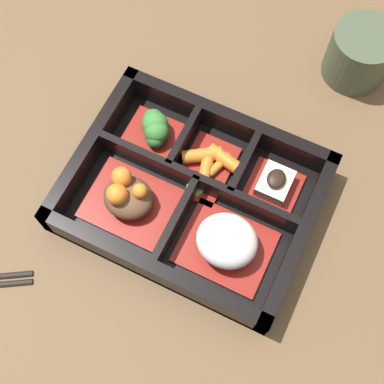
# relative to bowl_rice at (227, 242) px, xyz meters

# --- Properties ---
(ground_plane) EXTENTS (3.00, 3.00, 0.00)m
(ground_plane) POSITION_rel_bowl_rice_xyz_m (0.06, -0.04, -0.03)
(ground_plane) COLOR brown
(bento_base) EXTENTS (0.27, 0.21, 0.01)m
(bento_base) POSITION_rel_bowl_rice_xyz_m (0.06, -0.04, -0.03)
(bento_base) COLOR black
(bento_base) RESTS_ON ground_plane
(bento_rim) EXTENTS (0.27, 0.21, 0.05)m
(bento_rim) POSITION_rel_bowl_rice_xyz_m (0.06, -0.04, -0.01)
(bento_rim) COLOR black
(bento_rim) RESTS_ON ground_plane
(bowl_rice) EXTENTS (0.10, 0.08, 0.05)m
(bowl_rice) POSITION_rel_bowl_rice_xyz_m (0.00, 0.00, 0.00)
(bowl_rice) COLOR maroon
(bowl_rice) RESTS_ON bento_base
(bowl_stew) EXTENTS (0.10, 0.08, 0.05)m
(bowl_stew) POSITION_rel_bowl_rice_xyz_m (0.12, -0.00, -0.00)
(bowl_stew) COLOR maroon
(bowl_stew) RESTS_ON bento_base
(bowl_tofu) EXTENTS (0.06, 0.06, 0.03)m
(bowl_tofu) POSITION_rel_bowl_rice_xyz_m (-0.02, -0.09, -0.01)
(bowl_tofu) COLOR maroon
(bowl_tofu) RESTS_ON bento_base
(bowl_carrots) EXTENTS (0.07, 0.06, 0.02)m
(bowl_carrots) POSITION_rel_bowl_rice_xyz_m (0.06, -0.09, -0.01)
(bowl_carrots) COLOR maroon
(bowl_carrots) RESTS_ON bento_base
(bowl_greens) EXTENTS (0.06, 0.06, 0.04)m
(bowl_greens) POSITION_rel_bowl_rice_xyz_m (0.13, -0.09, -0.01)
(bowl_greens) COLOR maroon
(bowl_greens) RESTS_ON bento_base
(bowl_pickles) EXTENTS (0.04, 0.03, 0.01)m
(bowl_pickles) POSITION_rel_bowl_rice_xyz_m (0.05, -0.05, -0.02)
(bowl_pickles) COLOR maroon
(bowl_pickles) RESTS_ON bento_base
(tea_cup) EXTENTS (0.08, 0.08, 0.07)m
(tea_cup) POSITION_rel_bowl_rice_xyz_m (-0.05, -0.29, 0.00)
(tea_cup) COLOR #424C38
(tea_cup) RESTS_ON ground_plane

